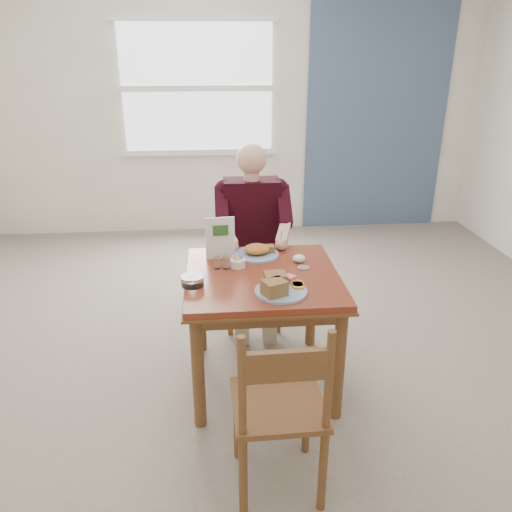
{
  "coord_description": "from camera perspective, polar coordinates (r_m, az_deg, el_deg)",
  "views": [
    {
      "loc": [
        -0.28,
        -2.68,
        1.98
      ],
      "look_at": [
        -0.04,
        0.0,
        0.87
      ],
      "focal_mm": 35.0,
      "sensor_mm": 36.0,
      "label": 1
    }
  ],
  "objects": [
    {
      "name": "wall_back",
      "position": [
        5.71,
        -2.42,
        16.64
      ],
      "size": [
        5.5,
        0.0,
        5.5
      ],
      "primitive_type": "plane",
      "rotation": [
        1.57,
        0.0,
        0.0
      ],
      "color": "white",
      "rests_on": "ground"
    },
    {
      "name": "diner",
      "position": [
        3.59,
        -0.41,
        3.5
      ],
      "size": [
        0.53,
        0.56,
        1.39
      ],
      "color": "tan",
      "rests_on": "chair_far"
    },
    {
      "name": "napkin",
      "position": [
        3.12,
        4.93,
        -0.28
      ],
      "size": [
        0.09,
        0.08,
        0.05
      ],
      "primitive_type": "ellipsoid",
      "rotation": [
        0.0,
        0.0,
        0.22
      ],
      "color": "white",
      "rests_on": "table"
    },
    {
      "name": "table",
      "position": [
        3.0,
        0.73,
        -3.99
      ],
      "size": [
        0.92,
        0.92,
        0.75
      ],
      "color": "maroon",
      "rests_on": "ground"
    },
    {
      "name": "far_plate",
      "position": [
        3.21,
        0.17,
        0.54
      ],
      "size": [
        0.29,
        0.29,
        0.08
      ],
      "color": "white",
      "rests_on": "table"
    },
    {
      "name": "creamer",
      "position": [
        2.82,
        -7.28,
        -2.82
      ],
      "size": [
        0.15,
        0.15,
        0.06
      ],
      "color": "white",
      "rests_on": "table"
    },
    {
      "name": "menu",
      "position": [
        3.14,
        -4.12,
        2.08
      ],
      "size": [
        0.18,
        0.03,
        0.27
      ],
      "color": "white",
      "rests_on": "table"
    },
    {
      "name": "floor",
      "position": [
        3.34,
        0.67,
        -13.85
      ],
      "size": [
        6.0,
        6.0,
        0.0
      ],
      "primitive_type": "plane",
      "color": "#71645B",
      "rests_on": "ground"
    },
    {
      "name": "chair_near",
      "position": [
        2.36,
        2.74,
        -17.02
      ],
      "size": [
        0.43,
        0.43,
        0.95
      ],
      "color": "brown",
      "rests_on": "ground"
    },
    {
      "name": "caddy",
      "position": [
        3.04,
        -2.11,
        -0.81
      ],
      "size": [
        0.1,
        0.1,
        0.07
      ],
      "color": "white",
      "rests_on": "table"
    },
    {
      "name": "window",
      "position": [
        5.66,
        -6.7,
        18.49
      ],
      "size": [
        1.72,
        0.04,
        1.42
      ],
      "color": "white",
      "rests_on": "wall_back"
    },
    {
      "name": "chair_far",
      "position": [
        3.79,
        -0.5,
        -0.81
      ],
      "size": [
        0.42,
        0.42,
        0.95
      ],
      "color": "brown",
      "rests_on": "ground"
    },
    {
      "name": "accent_panel",
      "position": [
        5.99,
        13.74,
        16.32
      ],
      "size": [
        1.6,
        0.02,
        2.8
      ],
      "primitive_type": "cube",
      "color": "#43587D",
      "rests_on": "ground"
    },
    {
      "name": "near_plate",
      "position": [
        2.72,
        2.57,
        -3.52
      ],
      "size": [
        0.36,
        0.36,
        0.1
      ],
      "color": "white",
      "rests_on": "table"
    },
    {
      "name": "shakers",
      "position": [
        3.02,
        -3.98,
        -0.66
      ],
      "size": [
        0.1,
        0.05,
        0.09
      ],
      "color": "white",
      "rests_on": "table"
    },
    {
      "name": "lemon_wedge",
      "position": [
        2.7,
        0.84,
        -4.2
      ],
      "size": [
        0.05,
        0.04,
        0.03
      ],
      "primitive_type": "ellipsoid",
      "rotation": [
        0.0,
        0.0,
        -0.2
      ],
      "color": "yellow",
      "rests_on": "table"
    },
    {
      "name": "metal_dish",
      "position": [
        3.04,
        5.44,
        -1.34
      ],
      "size": [
        0.07,
        0.07,
        0.01
      ],
      "primitive_type": "cylinder",
      "rotation": [
        0.0,
        0.0,
        -0.01
      ],
      "color": "silver",
      "rests_on": "table"
    }
  ]
}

